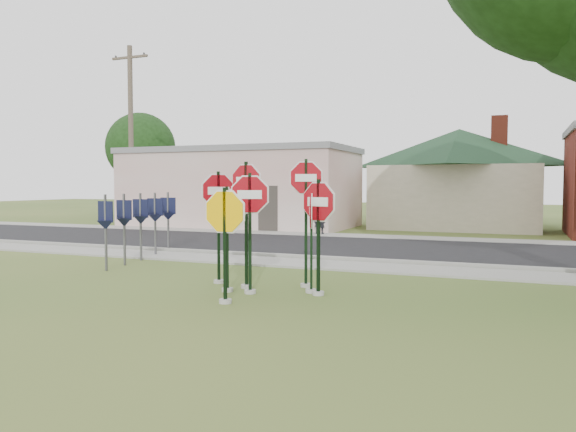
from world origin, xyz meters
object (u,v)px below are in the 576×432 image
at_px(stop_sign_yellow, 225,229).
at_px(pedestrian, 320,216).
at_px(stop_sign_left, 227,224).
at_px(utility_pole_near, 131,133).
at_px(stop_sign_center, 250,215).

xyz_separation_m(stop_sign_yellow, pedestrian, (-3.01, 14.22, -0.54)).
height_order(stop_sign_left, utility_pole_near, utility_pole_near).
relative_size(stop_sign_left, utility_pole_near, 0.24).
bearing_deg(stop_sign_center, stop_sign_yellow, -91.02).
relative_size(stop_sign_left, pedestrian, 1.44).
xyz_separation_m(stop_sign_center, stop_sign_left, (-0.54, 0.01, -0.21)).
xyz_separation_m(stop_sign_left, utility_pole_near, (-13.29, 14.02, 3.55)).
relative_size(stop_sign_yellow, stop_sign_left, 1.00).
distance_m(stop_sign_yellow, utility_pole_near, 20.75).
bearing_deg(stop_sign_left, pedestrian, 100.70).
bearing_deg(stop_sign_center, pedestrian, 102.93).
xyz_separation_m(stop_sign_center, stop_sign_yellow, (-0.02, -1.03, -0.22)).
bearing_deg(utility_pole_near, stop_sign_center, -45.41).
relative_size(stop_sign_yellow, pedestrian, 1.44).
bearing_deg(stop_sign_yellow, pedestrian, 101.95).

